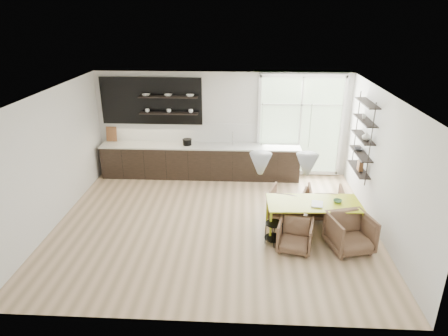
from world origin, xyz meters
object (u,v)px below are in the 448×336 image
at_px(armchair_front_right, 350,233).
at_px(wire_stool, 274,230).
at_px(armchair_front_left, 295,236).
at_px(armchair_back_right, 325,202).
at_px(dining_table, 314,205).
at_px(armchair_back_left, 287,203).

bearing_deg(armchair_front_right, wire_stool, 159.90).
bearing_deg(wire_stool, armchair_front_right, -4.66).
bearing_deg(armchair_front_right, armchair_front_left, 167.62).
xyz_separation_m(armchair_back_right, armchair_front_right, (0.25, -1.33, 0.01)).
height_order(dining_table, wire_stool, dining_table).
bearing_deg(dining_table, armchair_front_right, -46.33).
relative_size(dining_table, armchair_back_right, 2.51).
bearing_deg(armchair_front_left, wire_stool, 168.82).
distance_m(dining_table, armchair_front_left, 0.88).
bearing_deg(armchair_back_left, dining_table, 144.22).
bearing_deg(dining_table, armchair_back_right, 58.85).
height_order(dining_table, armchair_back_left, armchair_back_left).
relative_size(dining_table, wire_stool, 4.13).
height_order(armchair_front_left, armchair_front_right, armchair_front_right).
relative_size(armchair_front_left, wire_stool, 1.41).
height_order(armchair_back_right, armchair_front_right, armchair_front_right).
bearing_deg(armchair_back_left, wire_stool, 88.75).
distance_m(armchair_front_left, wire_stool, 0.44).
distance_m(armchair_back_right, armchair_front_right, 1.36).
xyz_separation_m(armchair_back_right, armchair_front_left, (-0.83, -1.39, -0.05)).
xyz_separation_m(dining_table, wire_stool, (-0.84, -0.50, -0.35)).
bearing_deg(armchair_front_right, armchair_back_right, 84.98).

